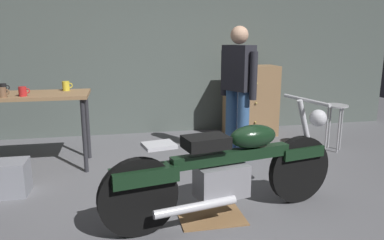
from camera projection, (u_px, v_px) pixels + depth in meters
The scene contains 13 objects.
ground_plane at pixel (202, 203), 3.47m from camera, with size 12.00×12.00×0.00m, color slate.
back_wall at pixel (163, 36), 5.80m from camera, with size 8.00×0.12×3.10m, color #56605B.
workbench at pixel (31, 103), 4.23m from camera, with size 1.30×0.64×0.90m.
motorcycle at pixel (229, 168), 3.12m from camera, with size 2.16×0.77×1.00m.
person_standing at pixel (238, 87), 4.60m from camera, with size 0.38×0.51×1.67m.
shop_stool at pixel (335, 115), 4.99m from camera, with size 0.32×0.32×0.64m.
wooden_dresser at pixel (251, 101), 5.80m from camera, with size 0.80×0.47×1.10m.
drip_tray at pixel (211, 217), 3.18m from camera, with size 0.56×0.40×0.01m, color olive.
storage_bin at pixel (5, 178), 3.62m from camera, with size 0.44×0.32×0.34m, color gray.
mug_red_diner at pixel (23, 91), 4.01m from camera, with size 0.12×0.08×0.11m.
mug_black_matte at pixel (4, 88), 4.29m from camera, with size 0.11×0.07×0.10m.
mug_brown_stoneware at pixel (3, 92), 3.94m from camera, with size 0.12×0.08×0.11m.
mug_yellow_tall at pixel (66, 86), 4.43m from camera, with size 0.12×0.08×0.11m.
Camera 1 is at (-0.74, -3.12, 1.53)m, focal length 34.29 mm.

